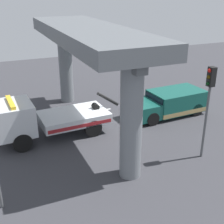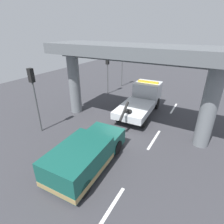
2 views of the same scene
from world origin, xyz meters
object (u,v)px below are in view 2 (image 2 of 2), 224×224
Objects in this scene: tow_truck_white at (142,99)px; traffic_light_far at (108,67)px; traffic_light_mid at (122,61)px; towed_van_green at (85,155)px; traffic_cone_orange at (101,125)px; traffic_light_near at (34,87)px.

tow_truck_white is 1.72× the size of traffic_light_far.
tow_truck_white is at bearing -139.73° from traffic_light_mid.
towed_van_green is 4.18m from traffic_cone_orange.
traffic_light_far is at bearing 180.00° from traffic_light_mid.
traffic_cone_orange is (-7.08, -3.64, -2.83)m from traffic_light_far.
traffic_cone_orange is at bearing -152.83° from traffic_light_far.
traffic_light_far is at bearing 27.17° from traffic_cone_orange.
traffic_light_near is at bearing 180.00° from traffic_light_far.
traffic_light_mid is at bearing 40.27° from tow_truck_white.
towed_van_green is at bearing -154.65° from traffic_light_far.
traffic_light_far is (9.50, 0.00, -0.24)m from traffic_light_near.
traffic_light_near is 9.50m from traffic_light_far.
traffic_light_near is at bearing 74.52° from towed_van_green.
traffic_light_mid is (3.50, -0.00, 0.11)m from traffic_light_far.
traffic_cone_orange is at bearing 161.59° from tow_truck_white.
traffic_light_near is at bearing 143.45° from tow_truck_white.
towed_van_green is 9.46× the size of traffic_cone_orange.
traffic_light_near is 1.04× the size of traffic_light_mid.
towed_van_green is at bearing -158.16° from traffic_cone_orange.
tow_truck_white is 4.85m from traffic_cone_orange.
towed_van_green is 1.20× the size of traffic_light_mid.
traffic_light_near is at bearing 123.62° from traffic_cone_orange.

